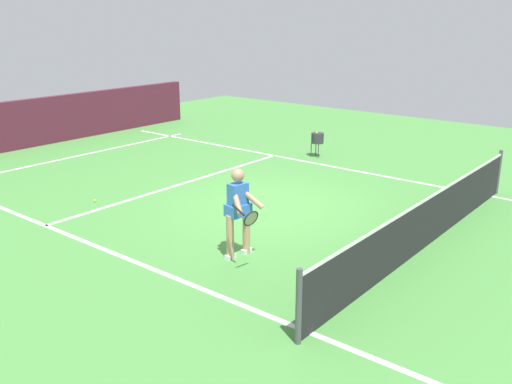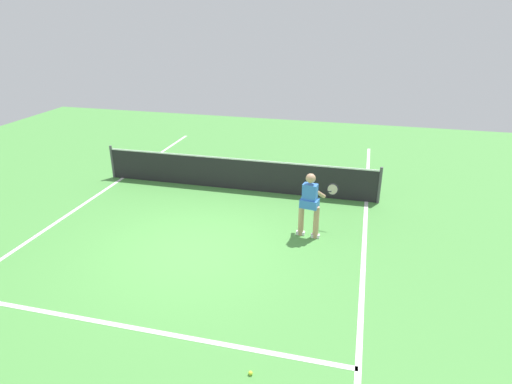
% 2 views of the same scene
% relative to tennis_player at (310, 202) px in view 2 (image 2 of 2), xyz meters
% --- Properties ---
extents(ground_plane, '(25.12, 25.12, 0.00)m').
position_rel_tennis_player_xyz_m(ground_plane, '(-2.45, -1.25, -0.85)').
color(ground_plane, '#4C9342').
extents(service_line_marking, '(7.45, 0.10, 0.01)m').
position_rel_tennis_player_xyz_m(service_line_marking, '(-2.45, -3.93, -0.84)').
color(service_line_marking, white).
rests_on(service_line_marking, ground).
extents(sideline_left_marking, '(0.10, 17.32, 0.01)m').
position_rel_tennis_player_xyz_m(sideline_left_marking, '(-6.17, -1.25, -0.84)').
color(sideline_left_marking, white).
rests_on(sideline_left_marking, ground).
extents(sideline_right_marking, '(0.10, 17.32, 0.01)m').
position_rel_tennis_player_xyz_m(sideline_right_marking, '(1.28, -1.25, -0.84)').
color(sideline_right_marking, white).
rests_on(sideline_right_marking, ground).
extents(court_net, '(8.13, 0.08, 1.03)m').
position_rel_tennis_player_xyz_m(court_net, '(-2.45, 2.32, -0.37)').
color(court_net, '#4C4C51').
rests_on(court_net, ground).
extents(tennis_player, '(0.88, 0.91, 1.55)m').
position_rel_tennis_player_xyz_m(tennis_player, '(0.00, 0.00, 0.00)').
color(tennis_player, tan).
rests_on(tennis_player, ground).
extents(tennis_ball_near, '(0.07, 0.07, 0.07)m').
position_rel_tennis_player_xyz_m(tennis_ball_near, '(-0.23, -4.42, -0.81)').
color(tennis_ball_near, '#D1E533').
rests_on(tennis_ball_near, ground).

